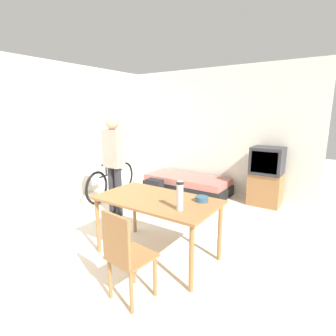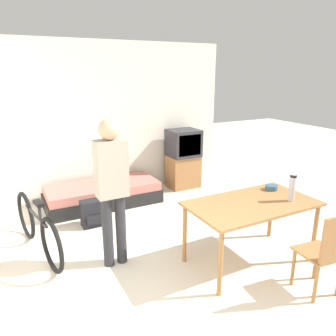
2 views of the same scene
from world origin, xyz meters
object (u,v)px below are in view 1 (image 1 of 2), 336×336
daybed (187,184)px  person_standing (114,158)px  backpack (154,189)px  thermos_flask (180,195)px  mate_bowl (202,199)px  dining_table (157,205)px  bicycle (112,181)px  tv (266,176)px  wooden_chair (125,253)px

daybed → person_standing: person_standing is taller
person_standing → backpack: person_standing is taller
thermos_flask → backpack: size_ratio=0.80×
thermos_flask → mate_bowl: (0.07, 0.38, -0.14)m
dining_table → bicycle: 2.59m
tv → wooden_chair: tv is taller
tv → person_standing: size_ratio=0.66×
thermos_flask → backpack: (-1.82, 1.95, -0.73)m
wooden_chair → backpack: 3.09m
dining_table → mate_bowl: bearing=22.9°
daybed → bicycle: 1.65m
thermos_flask → person_standing: bearing=155.0°
bicycle → backpack: size_ratio=4.13×
mate_bowl → thermos_flask: bearing=-100.1°
dining_table → wooden_chair: (0.24, -0.83, -0.17)m
tv → backpack: 2.23m
daybed → dining_table: size_ratio=1.29×
dining_table → person_standing: 1.61m
dining_table → backpack: bearing=127.9°
wooden_chair → person_standing: bearing=137.5°
dining_table → thermos_flask: 0.52m
daybed → person_standing: bearing=-102.3°
dining_table → daybed: bearing=112.3°
wooden_chair → backpack: bearing=121.9°
tv → mate_bowl: (-0.14, -2.44, 0.21)m
tv → person_standing: 2.87m
wooden_chair → dining_table: bearing=106.1°
person_standing → backpack: (0.03, 1.09, -0.81)m
backpack → mate_bowl: bearing=-39.9°
tv → bicycle: 3.11m
person_standing → mate_bowl: bearing=-14.2°
backpack → wooden_chair: bearing=-58.1°
bicycle → mate_bowl: mate_bowl is taller
bicycle → tv: bearing=24.8°
tv → wooden_chair: 3.50m
dining_table → wooden_chair: bearing=-73.9°
person_standing → dining_table: bearing=-26.0°
tv → thermos_flask: bearing=-94.1°
daybed → thermos_flask: (1.45, -2.67, 0.75)m
daybed → tv: size_ratio=1.68×
mate_bowl → daybed: bearing=123.5°
tv → person_standing: (-2.05, -1.96, 0.43)m
thermos_flask → mate_bowl: bearing=79.9°
person_standing → backpack: size_ratio=4.35×
bicycle → person_standing: size_ratio=0.95×
tv → thermos_flask: (-0.20, -2.82, 0.35)m
wooden_chair → thermos_flask: 0.80m
tv → wooden_chair: (-0.39, -3.48, -0.07)m
bicycle → person_standing: 1.21m
daybed → dining_table: (1.02, -2.50, 0.50)m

